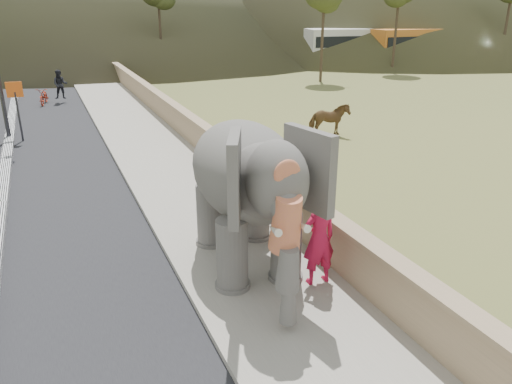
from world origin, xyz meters
TOP-DOWN VIEW (x-y plane):
  - road at (-5.00, 10.00)m, footprint 7.00×120.00m
  - median at (-5.00, 10.00)m, footprint 0.35×120.00m
  - walkway at (0.00, 10.00)m, footprint 3.00×120.00m
  - parapet at (1.65, 10.00)m, footprint 0.30×120.00m
  - signboard at (-4.50, 17.42)m, footprint 0.60×0.08m
  - cow at (7.35, 13.30)m, footprint 1.76×1.11m
  - distant_car at (19.10, 34.68)m, footprint 4.53×2.78m
  - bus_white at (23.60, 34.04)m, footprint 11.26×4.19m
  - bus_orange at (28.54, 31.88)m, footprint 11.01×2.56m
  - elephant_and_man at (0.02, 4.43)m, footprint 2.62×4.55m
  - motorcyclist at (-3.05, 25.39)m, footprint 1.82×1.82m
  - trees at (3.86, 28.73)m, footprint 48.08×43.85m

SIDE VIEW (x-z plane):
  - road at x=-5.00m, z-range 0.00..0.03m
  - walkway at x=0.00m, z-range 0.00..0.15m
  - median at x=-5.00m, z-range 0.00..0.22m
  - parapet at x=1.65m, z-range 0.00..1.10m
  - cow at x=7.35m, z-range 0.00..1.38m
  - motorcyclist at x=-3.05m, z-range -0.21..1.63m
  - distant_car at x=19.10m, z-range 0.00..1.44m
  - bus_white at x=23.60m, z-range 0.00..3.10m
  - bus_orange at x=28.54m, z-range 0.00..3.10m
  - signboard at x=-4.50m, z-range 0.44..2.84m
  - elephant_and_man at x=0.02m, z-range 0.14..3.29m
  - trees at x=3.86m, z-range -0.77..8.52m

